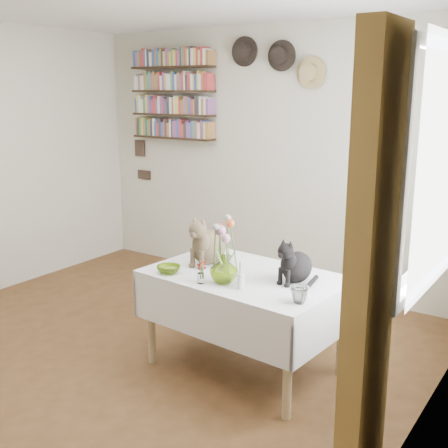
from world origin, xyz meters
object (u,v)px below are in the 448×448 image
Objects in this scene: dining_table at (244,298)px; tabby_cat at (209,238)px; flower_vase at (224,269)px; black_cat at (297,259)px; bookshelf_unit at (173,95)px.

tabby_cat is at bearing 168.10° from dining_table.
flower_vase is at bearing -42.15° from tabby_cat.
black_cat is (0.35, 0.07, 0.32)m from dining_table.
black_cat is at bearing -34.30° from bookshelf_unit.
tabby_cat reaches higher than flower_vase.
tabby_cat is at bearing -164.99° from black_cat.
dining_table is 0.34m from flower_vase.
bookshelf_unit reaches higher than flower_vase.
flower_vase is (-0.38, -0.28, -0.06)m from black_cat.
bookshelf_unit is (-2.26, 1.54, 1.00)m from black_cat.
black_cat is (0.70, -0.00, -0.03)m from tabby_cat.
tabby_cat is at bearing -44.60° from bookshelf_unit.
flower_vase is at bearing -128.35° from black_cat.
tabby_cat is 1.97× the size of flower_vase.
dining_table is at bearing 82.64° from flower_vase.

